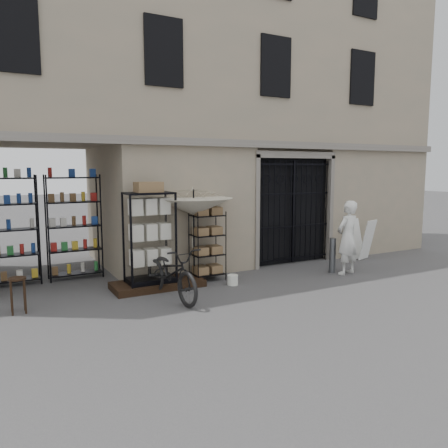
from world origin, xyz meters
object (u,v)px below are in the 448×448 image
steel_bollard (332,255)px  display_cabinet (150,242)px  white_bucket (233,280)px  market_umbrella (194,202)px  easel_sign (362,239)px  wire_rack (207,247)px  bicycle (171,298)px  wooden_stool (18,295)px  shopkeeper (346,274)px

steel_bollard → display_cabinet: bearing=171.0°
display_cabinet → white_bucket: display_cabinet is taller
market_umbrella → easel_sign: bearing=-0.7°
easel_sign → display_cabinet: bearing=164.1°
wire_rack → steel_bollard: bearing=-25.5°
wire_rack → display_cabinet: bearing=174.3°
wire_rack → steel_bollard: size_ratio=1.86×
wire_rack → easel_sign: 5.02m
wire_rack → white_bucket: wire_rack is taller
wire_rack → easel_sign: (5.01, 0.00, -0.21)m
white_bucket → bicycle: 1.65m
wooden_stool → easel_sign: (9.13, 0.52, 0.25)m
shopkeeper → wire_rack: bearing=-29.8°
easel_sign → bicycle: bearing=172.0°
display_cabinet → shopkeeper: (4.80, -1.00, -1.04)m
white_bucket → display_cabinet: bearing=162.2°
steel_bollard → easel_sign: 2.07m
wire_rack → easel_sign: wire_rack is taller
bicycle → shopkeeper: 4.66m
display_cabinet → shopkeeper: 5.01m
white_bucket → bicycle: size_ratio=0.12×
market_umbrella → steel_bollard: size_ratio=2.92×
market_umbrella → shopkeeper: market_umbrella is taller
display_cabinet → bicycle: (0.14, -0.88, -1.04)m
display_cabinet → easel_sign: 6.48m
bicycle → steel_bollard: bicycle is taller
steel_bollard → easel_sign: size_ratio=0.77×
market_umbrella → white_bucket: 2.00m
white_bucket → steel_bollard: steel_bollard is taller
shopkeeper → wooden_stool: bearing=-16.0°
wire_rack → steel_bollard: (3.13, -0.84, -0.36)m
steel_bollard → easel_sign: (1.88, 0.85, 0.15)m
wire_rack → shopkeeper: size_ratio=0.89×
display_cabinet → bicycle: display_cabinet is taller
market_umbrella → bicycle: (-1.00, -1.07, -1.87)m
market_umbrella → shopkeeper: 4.28m
shopkeeper → easel_sign: size_ratio=1.61×
display_cabinet → steel_bollard: size_ratio=2.42×
white_bucket → wooden_stool: 4.43m
display_cabinet → bicycle: 1.37m
shopkeeper → easel_sign: bearing=-157.4°
display_cabinet → wooden_stool: display_cabinet is taller
display_cabinet → shopkeeper: display_cabinet is taller
market_umbrella → white_bucket: market_umbrella is taller
display_cabinet → white_bucket: bearing=-14.8°
bicycle → steel_bollard: 4.47m
market_umbrella → wooden_stool: market_umbrella is taller
wire_rack → wooden_stool: wire_rack is taller
wire_rack → shopkeeper: 3.62m
bicycle → white_bucket: bearing=4.7°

